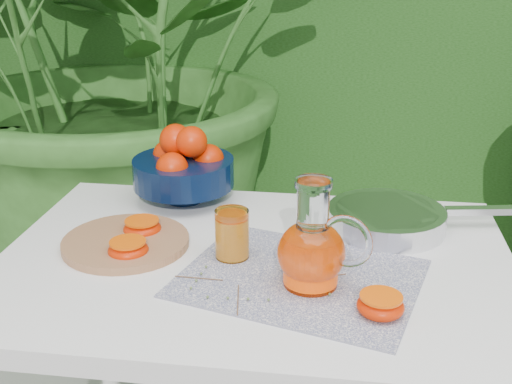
# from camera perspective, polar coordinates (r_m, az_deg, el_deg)

# --- Properties ---
(potted_plant_left) EXTENTS (2.79, 2.79, 1.98)m
(potted_plant_left) POSITION_cam_1_polar(r_m,az_deg,el_deg) (2.36, -11.72, 12.82)
(potted_plant_left) COLOR #2D5A1E
(potted_plant_left) RESTS_ON ground
(white_table) EXTENTS (1.00, 0.70, 0.75)m
(white_table) POSITION_cam_1_polar(r_m,az_deg,el_deg) (1.29, -0.13, -9.09)
(white_table) COLOR white
(white_table) RESTS_ON ground
(placemat) EXTENTS (0.49, 0.43, 0.00)m
(placemat) POSITION_cam_1_polar(r_m,az_deg,el_deg) (1.18, 3.92, -7.63)
(placemat) COLOR #0D174B
(placemat) RESTS_ON white_table
(cutting_board) EXTENTS (0.31, 0.31, 0.02)m
(cutting_board) POSITION_cam_1_polar(r_m,az_deg,el_deg) (1.32, -11.49, -4.39)
(cutting_board) COLOR #986544
(cutting_board) RESTS_ON white_table
(fruit_bowl) EXTENTS (0.28, 0.28, 0.19)m
(fruit_bowl) POSITION_cam_1_polar(r_m,az_deg,el_deg) (1.51, -6.41, 2.32)
(fruit_bowl) COLOR black
(fruit_bowl) RESTS_ON white_table
(juice_pitcher) EXTENTS (0.18, 0.15, 0.20)m
(juice_pitcher) POSITION_cam_1_polar(r_m,az_deg,el_deg) (1.13, 5.06, -5.15)
(juice_pitcher) COLOR white
(juice_pitcher) RESTS_ON white_table
(juice_tumbler) EXTENTS (0.07, 0.07, 0.10)m
(juice_tumbler) POSITION_cam_1_polar(r_m,az_deg,el_deg) (1.23, -2.14, -3.84)
(juice_tumbler) COLOR white
(juice_tumbler) RESTS_ON white_table
(saute_pan) EXTENTS (0.45, 0.29, 0.05)m
(saute_pan) POSITION_cam_1_polar(r_m,az_deg,el_deg) (1.39, 11.67, -2.25)
(saute_pan) COLOR silver
(saute_pan) RESTS_ON white_table
(orange_halves) EXTENTS (0.57, 0.33, 0.04)m
(orange_halves) POSITION_cam_1_polar(r_m,az_deg,el_deg) (1.22, -4.42, -5.86)
(orange_halves) COLOR red
(orange_halves) RESTS_ON white_table
(thyme_sprigs) EXTENTS (0.31, 0.20, 0.01)m
(thyme_sprigs) POSITION_cam_1_polar(r_m,az_deg,el_deg) (1.15, -0.20, -8.20)
(thyme_sprigs) COLOR brown
(thyme_sprigs) RESTS_ON white_table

